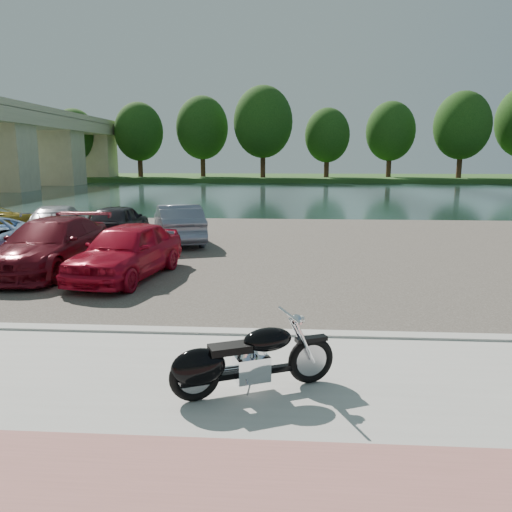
# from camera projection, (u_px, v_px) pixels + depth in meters

# --- Properties ---
(ground) EXTENTS (200.00, 200.00, 0.00)m
(ground) POSITION_uv_depth(u_px,v_px,m) (232.00, 387.00, 7.12)
(ground) COLOR #595447
(ground) RESTS_ON ground
(promenade) EXTENTS (60.00, 6.00, 0.10)m
(promenade) POSITION_uv_depth(u_px,v_px,m) (223.00, 420.00, 6.13)
(promenade) COLOR #ACABA2
(promenade) RESTS_ON ground
(pink_path) EXTENTS (60.00, 2.00, 0.01)m
(pink_path) POSITION_uv_depth(u_px,v_px,m) (202.00, 497.00, 4.65)
(pink_path) COLOR #9E6059
(pink_path) RESTS_ON promenade
(kerb) EXTENTS (60.00, 0.30, 0.14)m
(kerb) POSITION_uv_depth(u_px,v_px,m) (245.00, 334.00, 9.06)
(kerb) COLOR #ACABA2
(kerb) RESTS_ON ground
(parking_lot) EXTENTS (60.00, 18.00, 0.04)m
(parking_lot) POSITION_uv_depth(u_px,v_px,m) (267.00, 249.00, 17.89)
(parking_lot) COLOR #3D3931
(parking_lot) RESTS_ON ground
(river) EXTENTS (120.00, 40.00, 0.00)m
(river) POSITION_uv_depth(u_px,v_px,m) (281.00, 194.00, 46.29)
(river) COLOR black
(river) RESTS_ON ground
(far_bank) EXTENTS (120.00, 24.00, 0.60)m
(far_bank) POSITION_uv_depth(u_px,v_px,m) (285.00, 178.00, 77.57)
(far_bank) COLOR #2A4E1B
(far_bank) RESTS_ON ground
(far_trees) EXTENTS (70.25, 10.68, 12.52)m
(far_trees) POSITION_uv_depth(u_px,v_px,m) (316.00, 128.00, 69.82)
(far_trees) COLOR #3C2316
(far_trees) RESTS_ON far_bank
(motorcycle) EXTENTS (2.21, 1.14, 1.05)m
(motorcycle) POSITION_uv_depth(u_px,v_px,m) (239.00, 361.00, 6.63)
(motorcycle) COLOR black
(motorcycle) RESTS_ON promenade
(car_3) EXTENTS (2.15, 5.16, 1.49)m
(car_3) POSITION_uv_depth(u_px,v_px,m) (50.00, 245.00, 14.21)
(car_3) COLOR #5D0D17
(car_3) RESTS_ON parking_lot
(car_4) EXTENTS (2.44, 4.61, 1.50)m
(car_4) POSITION_uv_depth(u_px,v_px,m) (127.00, 251.00, 13.36)
(car_4) COLOR #AD0B23
(car_4) RESTS_ON parking_lot
(car_7) EXTENTS (3.05, 5.06, 1.37)m
(car_7) POSITION_uv_depth(u_px,v_px,m) (58.00, 222.00, 19.83)
(car_7) COLOR #9B9CA4
(car_7) RESTS_ON parking_lot
(car_8) EXTENTS (1.80, 4.22, 1.42)m
(car_8) POSITION_uv_depth(u_px,v_px,m) (118.00, 222.00, 19.77)
(car_8) COLOR black
(car_8) RESTS_ON parking_lot
(car_9) EXTENTS (2.93, 4.71, 1.47)m
(car_9) POSITION_uv_depth(u_px,v_px,m) (178.00, 223.00, 19.09)
(car_9) COLOR slate
(car_9) RESTS_ON parking_lot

